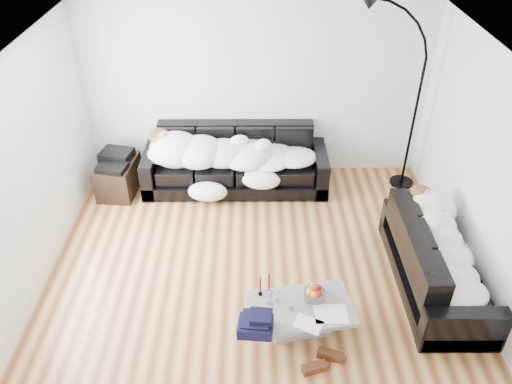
{
  "coord_description": "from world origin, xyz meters",
  "views": [
    {
      "loc": [
        -0.02,
        -4.5,
        4.28
      ],
      "look_at": [
        0.0,
        0.3,
        0.9
      ],
      "focal_mm": 35.0,
      "sensor_mm": 36.0,
      "label": 1
    }
  ],
  "objects_px": {
    "coffee_table": "(300,317)",
    "wine_glass_b": "(270,297)",
    "stereo": "(115,158)",
    "candle_right": "(269,284)",
    "sleeper_right": "(442,243)",
    "sofa_right": "(438,258)",
    "sleeper_back": "(235,150)",
    "shoes": "(322,362)",
    "wine_glass_c": "(292,304)",
    "av_cabinet": "(119,177)",
    "fruit_bowl": "(315,293)",
    "sofa_back": "(235,160)",
    "wine_glass_a": "(279,296)",
    "candle_left": "(260,286)",
    "floor_lamp": "(416,111)"
  },
  "relations": [
    {
      "from": "sleeper_back",
      "to": "sleeper_right",
      "type": "relative_size",
      "value": 1.34
    },
    {
      "from": "sofa_back",
      "to": "candle_right",
      "type": "distance_m",
      "value": 2.55
    },
    {
      "from": "wine_glass_b",
      "to": "candle_right",
      "type": "xyz_separation_m",
      "value": [
        -0.01,
        0.16,
        0.04
      ]
    },
    {
      "from": "sleeper_back",
      "to": "sofa_right",
      "type": "bearing_deg",
      "value": -40.63
    },
    {
      "from": "sofa_right",
      "to": "av_cabinet",
      "type": "height_order",
      "value": "sofa_right"
    },
    {
      "from": "wine_glass_a",
      "to": "candle_left",
      "type": "bearing_deg",
      "value": 154.33
    },
    {
      "from": "sleeper_right",
      "to": "floor_lamp",
      "type": "relative_size",
      "value": 0.7
    },
    {
      "from": "coffee_table",
      "to": "floor_lamp",
      "type": "bearing_deg",
      "value": 57.34
    },
    {
      "from": "shoes",
      "to": "sofa_back",
      "type": "bearing_deg",
      "value": 101.34
    },
    {
      "from": "stereo",
      "to": "fruit_bowl",
      "type": "bearing_deg",
      "value": -30.33
    },
    {
      "from": "fruit_bowl",
      "to": "candle_right",
      "type": "bearing_deg",
      "value": 170.91
    },
    {
      "from": "coffee_table",
      "to": "wine_glass_c",
      "type": "relative_size",
      "value": 6.72
    },
    {
      "from": "wine_glass_b",
      "to": "av_cabinet",
      "type": "distance_m",
      "value": 3.32
    },
    {
      "from": "coffee_table",
      "to": "wine_glass_b",
      "type": "distance_m",
      "value": 0.41
    },
    {
      "from": "wine_glass_a",
      "to": "candle_right",
      "type": "distance_m",
      "value": 0.17
    },
    {
      "from": "wine_glass_b",
      "to": "floor_lamp",
      "type": "xyz_separation_m",
      "value": [
        2.09,
        2.72,
        0.8
      ]
    },
    {
      "from": "sofa_right",
      "to": "fruit_bowl",
      "type": "distance_m",
      "value": 1.55
    },
    {
      "from": "wine_glass_b",
      "to": "stereo",
      "type": "bearing_deg",
      "value": 130.5
    },
    {
      "from": "wine_glass_a",
      "to": "av_cabinet",
      "type": "xyz_separation_m",
      "value": [
        -2.24,
        2.49,
        -0.15
      ]
    },
    {
      "from": "sleeper_back",
      "to": "stereo",
      "type": "distance_m",
      "value": 1.72
    },
    {
      "from": "coffee_table",
      "to": "av_cabinet",
      "type": "xyz_separation_m",
      "value": [
        -2.47,
        2.57,
        0.09
      ]
    },
    {
      "from": "sleeper_back",
      "to": "wine_glass_b",
      "type": "height_order",
      "value": "sleeper_back"
    },
    {
      "from": "fruit_bowl",
      "to": "wine_glass_a",
      "type": "height_order",
      "value": "wine_glass_a"
    },
    {
      "from": "stereo",
      "to": "wine_glass_c",
      "type": "bearing_deg",
      "value": -35.02
    },
    {
      "from": "sleeper_right",
      "to": "sofa_right",
      "type": "bearing_deg",
      "value": 0.0
    },
    {
      "from": "wine_glass_b",
      "to": "shoes",
      "type": "bearing_deg",
      "value": -46.0
    },
    {
      "from": "fruit_bowl",
      "to": "candle_right",
      "type": "relative_size",
      "value": 0.88
    },
    {
      "from": "sofa_right",
      "to": "sleeper_right",
      "type": "relative_size",
      "value": 1.17
    },
    {
      "from": "wine_glass_c",
      "to": "fruit_bowl",
      "type": "bearing_deg",
      "value": 32.07
    },
    {
      "from": "sofa_back",
      "to": "wine_glass_a",
      "type": "height_order",
      "value": "sofa_back"
    },
    {
      "from": "sleeper_right",
      "to": "floor_lamp",
      "type": "height_order",
      "value": "floor_lamp"
    },
    {
      "from": "coffee_table",
      "to": "shoes",
      "type": "relative_size",
      "value": 2.58
    },
    {
      "from": "sleeper_back",
      "to": "wine_glass_c",
      "type": "relative_size",
      "value": 14.07
    },
    {
      "from": "sofa_right",
      "to": "coffee_table",
      "type": "height_order",
      "value": "sofa_right"
    },
    {
      "from": "sofa_right",
      "to": "av_cabinet",
      "type": "xyz_separation_m",
      "value": [
        -4.08,
        1.93,
        -0.15
      ]
    },
    {
      "from": "sleeper_back",
      "to": "sleeper_right",
      "type": "bearing_deg",
      "value": -40.63
    },
    {
      "from": "shoes",
      "to": "floor_lamp",
      "type": "distance_m",
      "value": 3.79
    },
    {
      "from": "stereo",
      "to": "candle_right",
      "type": "bearing_deg",
      "value": -35.2
    },
    {
      "from": "stereo",
      "to": "wine_glass_b",
      "type": "bearing_deg",
      "value": -36.88
    },
    {
      "from": "wine_glass_c",
      "to": "av_cabinet",
      "type": "xyz_separation_m",
      "value": [
        -2.37,
        2.6,
        -0.15
      ]
    },
    {
      "from": "fruit_bowl",
      "to": "floor_lamp",
      "type": "distance_m",
      "value": 3.2
    },
    {
      "from": "wine_glass_b",
      "to": "sofa_back",
      "type": "bearing_deg",
      "value": 99.33
    },
    {
      "from": "sleeper_right",
      "to": "av_cabinet",
      "type": "bearing_deg",
      "value": 64.67
    },
    {
      "from": "coffee_table",
      "to": "shoes",
      "type": "distance_m",
      "value": 0.52
    },
    {
      "from": "sofa_back",
      "to": "fruit_bowl",
      "type": "distance_m",
      "value": 2.75
    },
    {
      "from": "wine_glass_c",
      "to": "stereo",
      "type": "bearing_deg",
      "value": 132.36
    },
    {
      "from": "sleeper_back",
      "to": "av_cabinet",
      "type": "bearing_deg",
      "value": -176.74
    },
    {
      "from": "sleeper_back",
      "to": "wine_glass_b",
      "type": "bearing_deg",
      "value": -80.5
    },
    {
      "from": "sleeper_right",
      "to": "stereo",
      "type": "xyz_separation_m",
      "value": [
        -4.08,
        1.93,
        -0.06
      ]
    },
    {
      "from": "wine_glass_b",
      "to": "stereo",
      "type": "height_order",
      "value": "stereo"
    }
  ]
}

